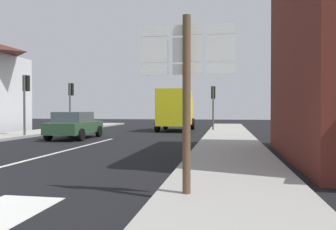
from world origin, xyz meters
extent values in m
plane|color=black|center=(0.00, 10.00, 0.00)|extent=(80.00, 80.00, 0.00)
cube|color=#9E9B96|center=(6.26, 8.00, 0.07)|extent=(2.74, 44.00, 0.14)
cube|color=silver|center=(0.00, 6.00, 0.01)|extent=(0.16, 12.00, 0.01)
cube|color=#2D5133|center=(-2.05, 11.81, 0.62)|extent=(1.90, 4.26, 0.60)
cube|color=#47515B|center=(-2.04, 11.56, 1.19)|extent=(1.63, 2.16, 0.55)
cylinder|color=black|center=(-2.97, 13.13, 0.32)|extent=(0.24, 0.65, 0.64)
cylinder|color=black|center=(-1.22, 13.19, 0.32)|extent=(0.24, 0.65, 0.64)
cylinder|color=black|center=(-2.87, 10.43, 0.32)|extent=(0.24, 0.65, 0.64)
cylinder|color=black|center=(-1.13, 10.49, 0.32)|extent=(0.24, 0.65, 0.64)
cube|color=yellow|center=(2.38, 18.94, 1.75)|extent=(2.22, 3.71, 2.60)
cube|color=yellow|center=(2.37, 21.44, 1.45)|extent=(2.10, 1.31, 2.00)
cube|color=#47515B|center=(2.37, 21.49, 2.25)|extent=(1.76, 0.11, 0.70)
cylinder|color=black|center=(1.27, 21.38, 0.45)|extent=(0.28, 0.90, 0.90)
cylinder|color=black|center=(3.47, 21.39, 0.45)|extent=(0.28, 0.90, 0.90)
cylinder|color=black|center=(1.29, 17.98, 0.45)|extent=(0.28, 0.90, 0.90)
cylinder|color=black|center=(3.49, 17.99, 0.45)|extent=(0.28, 0.90, 0.90)
cylinder|color=brown|center=(5.44, 0.27, 1.60)|extent=(0.14, 0.14, 3.20)
cube|color=white|center=(4.86, 0.32, 2.96)|extent=(0.50, 0.03, 0.18)
cube|color=black|center=(4.86, 0.34, 2.96)|extent=(0.43, 0.01, 0.13)
cube|color=white|center=(4.86, 0.32, 2.62)|extent=(0.50, 0.03, 0.42)
cube|color=black|center=(4.86, 0.34, 2.62)|extent=(0.43, 0.01, 0.32)
cube|color=white|center=(4.86, 0.32, 2.28)|extent=(0.50, 0.03, 0.18)
cube|color=black|center=(4.86, 0.34, 2.28)|extent=(0.43, 0.01, 0.13)
cube|color=white|center=(5.44, 0.32, 2.96)|extent=(0.50, 0.03, 0.18)
cube|color=black|center=(5.44, 0.34, 2.96)|extent=(0.43, 0.01, 0.13)
cube|color=white|center=(5.44, 0.32, 2.62)|extent=(0.50, 0.03, 0.42)
cube|color=black|center=(5.44, 0.34, 2.62)|extent=(0.43, 0.01, 0.32)
cube|color=white|center=(5.44, 0.32, 2.28)|extent=(0.50, 0.03, 0.18)
cube|color=black|center=(5.44, 0.34, 2.28)|extent=(0.43, 0.01, 0.13)
cube|color=white|center=(6.02, 0.32, 2.96)|extent=(0.50, 0.03, 0.18)
cube|color=black|center=(6.02, 0.34, 2.96)|extent=(0.43, 0.01, 0.13)
cube|color=white|center=(6.02, 0.32, 2.62)|extent=(0.50, 0.03, 0.42)
cube|color=black|center=(6.02, 0.34, 2.62)|extent=(0.43, 0.01, 0.32)
cube|color=white|center=(6.02, 0.32, 2.28)|extent=(0.50, 0.03, 0.18)
cube|color=black|center=(6.02, 0.34, 2.28)|extent=(0.43, 0.01, 0.13)
cylinder|color=#47474C|center=(-5.19, 17.60, 1.77)|extent=(0.12, 0.12, 3.55)
cube|color=black|center=(-5.19, 17.80, 3.10)|extent=(0.30, 0.28, 0.90)
sphere|color=#360303|center=(-5.19, 17.94, 3.37)|extent=(0.18, 0.18, 0.18)
sphere|color=orange|center=(-5.19, 17.94, 3.09)|extent=(0.18, 0.18, 0.18)
sphere|color=black|center=(-5.19, 17.94, 2.81)|extent=(0.18, 0.18, 0.18)
cylinder|color=#47474C|center=(5.19, 18.89, 1.64)|extent=(0.12, 0.12, 3.29)
cube|color=black|center=(5.19, 19.09, 2.84)|extent=(0.30, 0.28, 0.90)
sphere|color=#360303|center=(5.19, 19.23, 3.11)|extent=(0.18, 0.18, 0.18)
sphere|color=orange|center=(5.19, 19.23, 2.83)|extent=(0.18, 0.18, 0.18)
sphere|color=black|center=(5.19, 19.23, 2.55)|extent=(0.18, 0.18, 0.18)
cylinder|color=#47474C|center=(-5.19, 11.94, 1.78)|extent=(0.12, 0.12, 3.56)
cube|color=black|center=(-5.19, 12.14, 3.11)|extent=(0.30, 0.28, 0.90)
sphere|color=#360303|center=(-5.19, 12.28, 3.38)|extent=(0.18, 0.18, 0.18)
sphere|color=orange|center=(-5.19, 12.28, 3.10)|extent=(0.18, 0.18, 0.18)
sphere|color=black|center=(-5.19, 12.28, 2.82)|extent=(0.18, 0.18, 0.18)
camera|label=1|loc=(6.10, -5.46, 1.58)|focal=35.92mm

